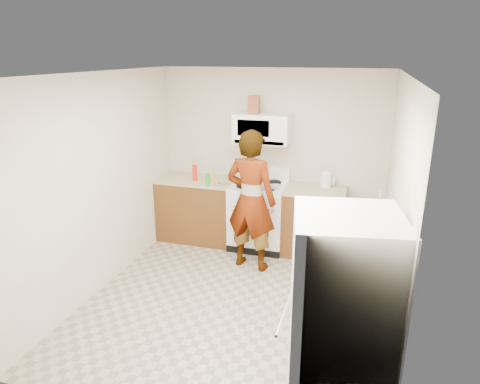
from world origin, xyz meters
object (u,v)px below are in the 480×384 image
at_px(gas_range, 259,214).
at_px(saucepan, 250,176).
at_px(microwave, 262,128).
at_px(kettle, 326,180).
at_px(person, 251,201).
at_px(fridge, 340,328).

height_order(gas_range, saucepan, gas_range).
xyz_separation_m(microwave, saucepan, (-0.17, -0.02, -0.68)).
bearing_deg(gas_range, kettle, 10.85).
relative_size(gas_range, person, 0.62).
height_order(person, saucepan, person).
bearing_deg(saucepan, gas_range, -33.22).
distance_m(gas_range, kettle, 1.07).
bearing_deg(fridge, saucepan, 106.55).
xyz_separation_m(kettle, saucepan, (-1.07, -0.06, -0.01)).
height_order(microwave, kettle, microwave).
relative_size(gas_range, microwave, 1.49).
bearing_deg(gas_range, person, -84.91).
distance_m(fridge, kettle, 3.10).
bearing_deg(person, microwave, -75.64).
bearing_deg(saucepan, kettle, 3.28).
distance_m(gas_range, person, 0.77).
height_order(kettle, saucepan, kettle).
xyz_separation_m(person, fridge, (1.27, -2.25, -0.06)).
xyz_separation_m(fridge, kettle, (-0.42, 3.06, 0.18)).
distance_m(person, kettle, 1.17).
relative_size(person, kettle, 9.75).
distance_m(gas_range, fridge, 3.20).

